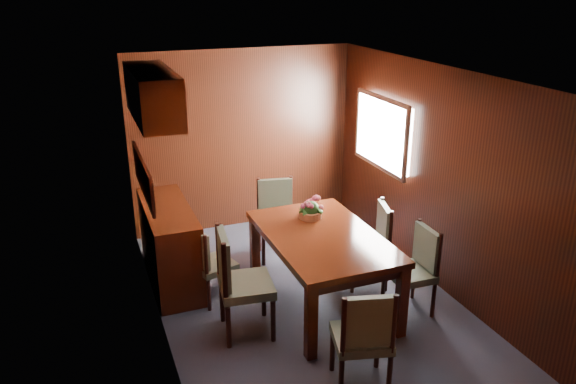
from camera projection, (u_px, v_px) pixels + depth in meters
name	position (u px, v px, depth m)	size (l,w,h in m)	color
ground	(308.00, 303.00, 5.94)	(4.50, 4.50, 0.00)	#3B3F51
room_shell	(288.00, 148.00, 5.61)	(3.06, 4.52, 2.41)	black
sideboard	(170.00, 245.00, 6.23)	(0.48, 1.40, 0.90)	black
dining_table	(322.00, 244.00, 5.69)	(1.08, 1.72, 0.80)	black
chair_left_near	(237.00, 278.00, 5.25)	(0.55, 0.57, 1.07)	black
chair_left_far	(208.00, 260.00, 5.84)	(0.48, 0.50, 0.86)	black
chair_right_near	(416.00, 265.00, 5.66)	(0.43, 0.45, 0.92)	black
chair_right_far	(374.00, 240.00, 6.17)	(0.54, 0.55, 0.95)	black
chair_head	(364.00, 335.00, 4.51)	(0.55, 0.54, 0.97)	black
chair_foot	(277.00, 214.00, 6.82)	(0.53, 0.52, 0.97)	black
flower_centerpiece	(310.00, 207.00, 6.00)	(0.27, 0.27, 0.27)	#B96338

